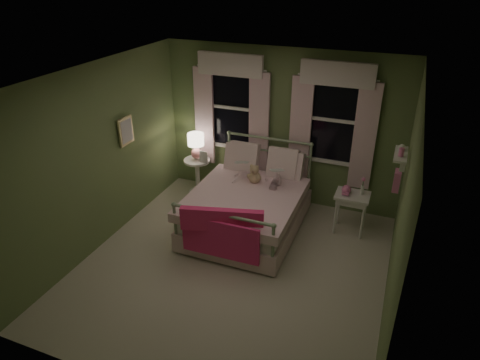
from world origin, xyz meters
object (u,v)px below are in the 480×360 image
at_px(nightstand_left, 197,171).
at_px(child_left, 241,162).
at_px(bed, 248,206).
at_px(nightstand_right, 352,200).
at_px(table_lamp, 196,143).
at_px(teddy_bear, 255,175).
at_px(child_right, 275,168).

bearing_deg(nightstand_left, child_left, -18.00).
relative_size(bed, child_left, 3.05).
bearing_deg(nightstand_right, child_left, -178.49).
bearing_deg(table_lamp, teddy_bear, -20.77).
bearing_deg(child_left, table_lamp, -12.69).
height_order(child_right, nightstand_left, child_right).
relative_size(child_left, nightstand_right, 1.04).
xyz_separation_m(bed, table_lamp, (-1.24, 0.73, 0.57)).
relative_size(bed, child_right, 3.16).
relative_size(bed, teddy_bear, 6.40).
bearing_deg(table_lamp, nightstand_right, -5.57).
distance_m(child_right, nightstand_right, 1.25).
bearing_deg(nightstand_right, table_lamp, 174.43).
distance_m(bed, nightstand_left, 1.44).
bearing_deg(nightstand_right, teddy_bear, -172.14).
xyz_separation_m(bed, nightstand_left, (-1.24, 0.73, 0.03)).
xyz_separation_m(teddy_bear, table_lamp, (-1.24, 0.47, 0.16)).
bearing_deg(bed, nightstand_left, 149.42).
bearing_deg(teddy_bear, child_left, 150.50).
relative_size(child_right, nightstand_right, 1.01).
relative_size(nightstand_left, table_lamp, 1.42).
height_order(teddy_bear, nightstand_right, teddy_bear).
distance_m(nightstand_left, table_lamp, 0.54).
bearing_deg(teddy_bear, nightstand_right, 7.86).
bearing_deg(teddy_bear, table_lamp, 159.23).
bearing_deg(bed, child_left, 123.60).
bearing_deg(teddy_bear, nightstand_left, 159.23).
distance_m(nightstand_left, nightstand_right, 2.74).
bearing_deg(child_right, nightstand_left, -20.11).
xyz_separation_m(bed, teddy_bear, (0.00, 0.26, 0.41)).
bearing_deg(child_left, nightstand_left, -12.69).
distance_m(bed, table_lamp, 1.55).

